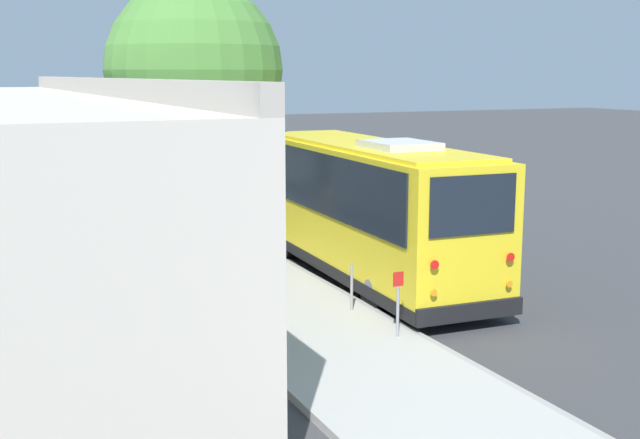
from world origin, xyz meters
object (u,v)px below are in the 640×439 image
(parked_sedan_navy, at_px, (206,190))
(parked_sedan_silver, at_px, (172,174))
(street_tree, at_px, (193,58))
(sign_post_far, at_px, (352,287))
(sign_post_near, at_px, (398,303))
(shuttle_bus, at_px, (366,202))
(parked_sedan_white, at_px, (142,160))

(parked_sedan_navy, bearing_deg, parked_sedan_silver, -2.87)
(parked_sedan_navy, height_order, street_tree, street_tree)
(parked_sedan_silver, bearing_deg, sign_post_far, 179.93)
(street_tree, distance_m, sign_post_far, 9.26)
(sign_post_near, bearing_deg, parked_sedan_silver, -3.82)
(shuttle_bus, distance_m, parked_sedan_silver, 18.60)
(street_tree, bearing_deg, sign_post_near, -173.20)
(shuttle_bus, relative_size, street_tree, 1.20)
(shuttle_bus, xyz_separation_m, sign_post_near, (-4.85, 1.86, -1.13))
(street_tree, relative_size, sign_post_near, 6.52)
(parked_sedan_navy, relative_size, sign_post_far, 4.18)
(parked_sedan_navy, xyz_separation_m, parked_sedan_white, (12.25, -0.10, -0.02))
(parked_sedan_navy, bearing_deg, parked_sedan_white, -2.96)
(parked_sedan_navy, distance_m, sign_post_near, 17.84)
(parked_sedan_navy, bearing_deg, street_tree, 159.09)
(parked_sedan_white, bearing_deg, shuttle_bus, -179.70)
(street_tree, bearing_deg, parked_sedan_navy, -18.41)
(parked_sedan_navy, height_order, parked_sedan_silver, parked_sedan_navy)
(sign_post_far, bearing_deg, parked_sedan_navy, -5.51)
(sign_post_far, bearing_deg, shuttle_bus, -32.78)
(street_tree, height_order, sign_post_near, street_tree)
(parked_sedan_navy, relative_size, sign_post_near, 3.27)
(parked_sedan_navy, relative_size, parked_sedan_silver, 0.93)
(shuttle_bus, height_order, sign_post_far, shuttle_bus)
(street_tree, xyz_separation_m, sign_post_near, (-9.71, -1.16, -4.76))
(parked_sedan_silver, distance_m, sign_post_near, 23.45)
(shuttle_bus, xyz_separation_m, sign_post_far, (-2.90, 1.86, -1.29))
(parked_sedan_navy, height_order, sign_post_near, sign_post_near)
(shuttle_bus, distance_m, sign_post_near, 5.32)
(street_tree, height_order, sign_post_far, street_tree)
(shuttle_bus, xyz_separation_m, parked_sedan_silver, (18.55, 0.30, -1.35))
(parked_sedan_silver, height_order, sign_post_far, parked_sedan_silver)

